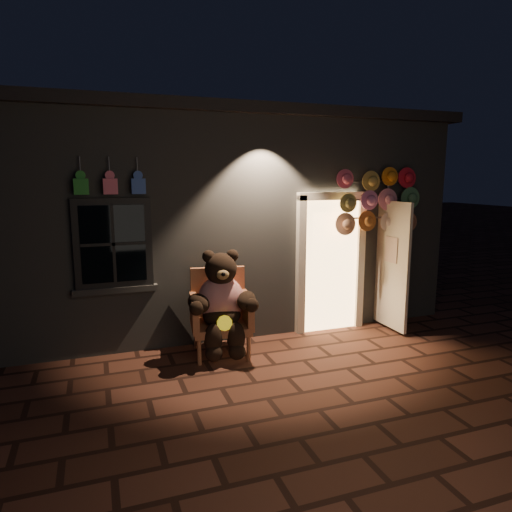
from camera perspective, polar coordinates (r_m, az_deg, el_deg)
name	(u,v)px	position (r m, az deg, el deg)	size (l,w,h in m)	color
ground	(288,378)	(5.78, 3.97, -14.93)	(60.00, 60.00, 0.00)	#582F21
shop_building	(208,212)	(9.07, -6.00, 5.50)	(7.30, 5.95, 3.51)	slate
wicker_armchair	(220,312)	(6.36, -4.52, -6.96)	(0.89, 0.82, 1.16)	#B16A44
teddy_bear	(222,302)	(6.17, -4.30, -5.80)	(1.01, 0.84, 1.40)	#B31316
hat_rack	(379,201)	(7.39, 15.11, 6.60)	(1.45, 0.22, 2.56)	#59595E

